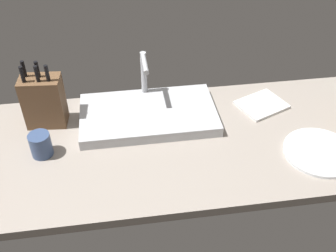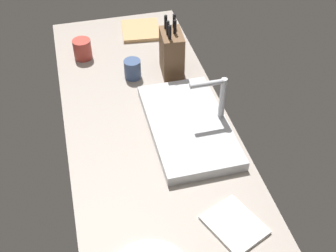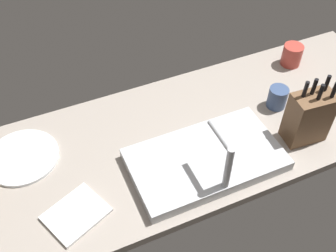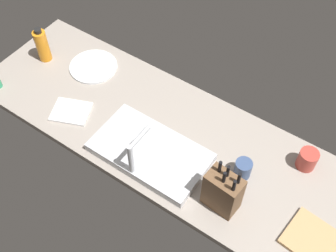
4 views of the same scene
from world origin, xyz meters
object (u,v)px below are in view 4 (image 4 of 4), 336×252
(knife_block, at_px, (223,192))
(cutting_board, at_px, (312,240))
(ceramic_cup, at_px, (243,169))
(water_bottle, at_px, (42,45))
(sink_basin, at_px, (150,152))
(dinner_plate, at_px, (93,67))
(dish_towel, at_px, (71,112))
(coffee_mug, at_px, (307,159))
(faucet, at_px, (133,156))

(knife_block, relative_size, cutting_board, 1.27)
(cutting_board, height_order, ceramic_cup, ceramic_cup)
(cutting_board, relative_size, water_bottle, 1.03)
(water_bottle, bearing_deg, ceramic_cup, 177.79)
(sink_basin, xyz_separation_m, dinner_plate, (0.59, -0.29, -0.02))
(knife_block, height_order, ceramic_cup, knife_block)
(water_bottle, distance_m, dinner_plate, 0.29)
(ceramic_cup, bearing_deg, cutting_board, 163.76)
(sink_basin, bearing_deg, water_bottle, -12.68)
(sink_basin, bearing_deg, ceramic_cup, -160.12)
(dish_towel, xyz_separation_m, coffee_mug, (-1.09, -0.37, 0.04))
(water_bottle, bearing_deg, dish_towel, 150.92)
(knife_block, xyz_separation_m, dish_towel, (0.87, -0.02, -0.10))
(water_bottle, bearing_deg, cutting_board, 174.41)
(cutting_board, distance_m, ceramic_cup, 0.40)
(faucet, height_order, water_bottle, faucet)
(cutting_board, xyz_separation_m, dish_towel, (1.25, 0.05, -0.00))
(sink_basin, distance_m, dish_towel, 0.47)
(dinner_plate, relative_size, coffee_mug, 2.71)
(water_bottle, height_order, dinner_plate, water_bottle)
(water_bottle, xyz_separation_m, coffee_mug, (-1.46, -0.16, -0.05))
(knife_block, bearing_deg, ceramic_cup, -86.91)
(faucet, distance_m, ceramic_cup, 0.48)
(ceramic_cup, bearing_deg, knife_block, 88.26)
(water_bottle, xyz_separation_m, dinner_plate, (-0.26, -0.09, -0.09))
(knife_block, xyz_separation_m, water_bottle, (1.24, -0.23, -0.01))
(dish_towel, relative_size, ceramic_cup, 2.07)
(ceramic_cup, bearing_deg, faucet, 33.10)
(cutting_board, bearing_deg, water_bottle, -5.59)
(knife_block, height_order, water_bottle, knife_block)
(knife_block, bearing_deg, dish_towel, 3.83)
(knife_block, distance_m, ceramic_cup, 0.19)
(faucet, xyz_separation_m, coffee_mug, (-0.61, -0.47, -0.09))
(coffee_mug, relative_size, ceramic_cup, 1.08)
(cutting_board, height_order, coffee_mug, coffee_mug)
(knife_block, distance_m, cutting_board, 0.40)
(cutting_board, xyz_separation_m, coffee_mug, (0.17, -0.32, 0.04))
(water_bottle, distance_m, ceramic_cup, 1.25)
(cutting_board, distance_m, dish_towel, 1.25)
(cutting_board, bearing_deg, knife_block, 9.69)
(sink_basin, bearing_deg, faucet, 89.49)
(sink_basin, xyz_separation_m, coffee_mug, (-0.61, -0.35, 0.03))
(knife_block, height_order, coffee_mug, knife_block)
(coffee_mug, bearing_deg, sink_basin, 29.76)
(cutting_board, xyz_separation_m, water_bottle, (1.63, -0.16, 0.09))
(water_bottle, bearing_deg, coffee_mug, -173.86)
(knife_block, xyz_separation_m, ceramic_cup, (-0.01, -0.18, -0.06))
(cutting_board, relative_size, dish_towel, 1.15)
(sink_basin, xyz_separation_m, faucet, (0.00, 0.12, 0.11))
(faucet, distance_m, dish_towel, 0.50)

